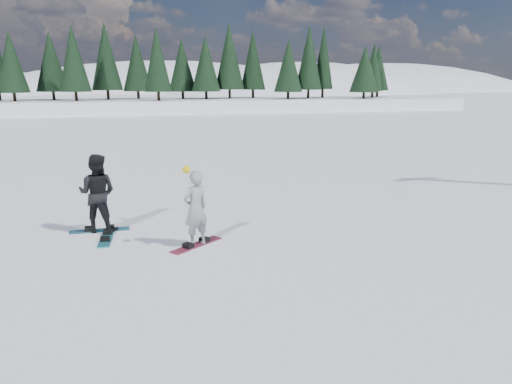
% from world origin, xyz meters
% --- Properties ---
extents(ground, '(420.00, 420.00, 0.00)m').
position_xyz_m(ground, '(0.00, 0.00, 0.00)').
color(ground, white).
rests_on(ground, ground).
extents(alpine_backdrop, '(412.50, 227.00, 53.20)m').
position_xyz_m(alpine_backdrop, '(-11.72, 189.16, -13.97)').
color(alpine_backdrop, white).
rests_on(alpine_backdrop, ground).
extents(snowboarder_woman, '(0.78, 0.70, 1.95)m').
position_xyz_m(snowboarder_woman, '(0.96, 0.28, 0.91)').
color(snowboarder_woman, '#A8A7AD').
rests_on(snowboarder_woman, ground).
extents(snowboarder_man, '(1.17, 1.04, 2.01)m').
position_xyz_m(snowboarder_man, '(-1.29, 2.13, 1.01)').
color(snowboarder_man, black).
rests_on(snowboarder_man, ground).
extents(snowboard_woman, '(1.36, 1.14, 0.03)m').
position_xyz_m(snowboard_woman, '(0.96, 0.28, 0.01)').
color(snowboard_woman, maroon).
rests_on(snowboard_woman, ground).
extents(snowboard_man, '(1.50, 0.28, 0.03)m').
position_xyz_m(snowboard_man, '(-1.29, 2.13, 0.01)').
color(snowboard_man, teal).
rests_on(snowboard_man, ground).
extents(snowboard_loose_a, '(0.41, 1.52, 0.03)m').
position_xyz_m(snowboard_loose_a, '(-1.10, 1.42, 0.01)').
color(snowboard_loose_a, teal).
rests_on(snowboard_loose_a, ground).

